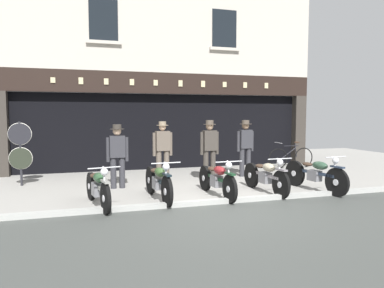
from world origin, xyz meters
name	(u,v)px	position (x,y,z in m)	size (l,w,h in m)	color
ground	(242,219)	(0.00, -0.98, -0.04)	(22.83, 22.00, 0.18)	gray
shop_facade	(157,118)	(0.00, 6.99, 1.77)	(11.13, 4.42, 6.63)	black
motorcycle_left	(98,187)	(-2.52, 0.56, 0.41)	(0.63, 1.92, 0.90)	black
motorcycle_center_left	(158,181)	(-1.22, 0.75, 0.43)	(0.62, 2.02, 0.92)	black
motorcycle_center	(217,179)	(0.15, 0.71, 0.42)	(0.62, 2.03, 0.91)	black
motorcycle_center_right	(266,176)	(1.42, 0.74, 0.42)	(0.62, 1.99, 0.91)	black
motorcycle_right	(315,174)	(2.69, 0.58, 0.43)	(0.62, 2.07, 0.93)	black
salesman_left	(117,153)	(-1.96, 2.35, 0.92)	(0.56, 0.36, 1.64)	#2D2D33
shopkeeper_center	(163,149)	(-0.69, 2.76, 0.94)	(0.56, 0.33, 1.70)	brown
salesman_right	(209,147)	(0.63, 2.59, 0.97)	(0.56, 0.36, 1.73)	#38332D
assistant_far_right	(245,145)	(1.96, 3.06, 0.97)	(0.56, 0.37, 1.72)	#2D2D33
tyre_sign_pole	(20,147)	(-4.39, 3.41, 1.03)	(0.59, 0.06, 1.71)	#232328
advert_board_near	(241,121)	(2.88, 5.40, 1.66)	(0.73, 0.03, 0.94)	beige
advert_board_far	(270,123)	(4.07, 5.40, 1.56)	(0.67, 0.03, 1.11)	silver
leaning_bicycle	(291,157)	(4.28, 4.18, 0.38)	(1.75, 0.50, 0.95)	black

